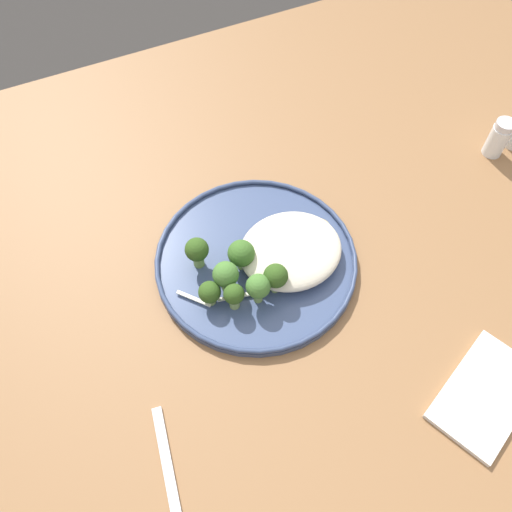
# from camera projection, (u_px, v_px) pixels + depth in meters

# --- Properties ---
(ground) EXTENTS (6.00, 6.00, 0.00)m
(ground) POSITION_uv_depth(u_px,v_px,m) (270.00, 393.00, 1.43)
(ground) COLOR #2D2B28
(wooden_dining_table) EXTENTS (1.40, 1.00, 0.74)m
(wooden_dining_table) POSITION_uv_depth(u_px,v_px,m) (278.00, 264.00, 0.87)
(wooden_dining_table) COLOR brown
(wooden_dining_table) RESTS_ON ground
(dinner_plate) EXTENTS (0.29, 0.29, 0.02)m
(dinner_plate) POSITION_uv_depth(u_px,v_px,m) (256.00, 260.00, 0.77)
(dinner_plate) COLOR #38476B
(dinner_plate) RESTS_ON wooden_dining_table
(noodle_bed) EXTENTS (0.15, 0.13, 0.04)m
(noodle_bed) POSITION_uv_depth(u_px,v_px,m) (291.00, 250.00, 0.76)
(noodle_bed) COLOR beige
(noodle_bed) RESTS_ON dinner_plate
(seared_scallop_large_seared) EXTENTS (0.03, 0.03, 0.01)m
(seared_scallop_large_seared) POSITION_uv_depth(u_px,v_px,m) (319.00, 229.00, 0.79)
(seared_scallop_large_seared) COLOR #E5C689
(seared_scallop_large_seared) RESTS_ON dinner_plate
(seared_scallop_right_edge) EXTENTS (0.03, 0.03, 0.01)m
(seared_scallop_right_edge) POSITION_uv_depth(u_px,v_px,m) (311.00, 266.00, 0.75)
(seared_scallop_right_edge) COLOR beige
(seared_scallop_right_edge) RESTS_ON dinner_plate
(seared_scallop_on_noodles) EXTENTS (0.03, 0.03, 0.02)m
(seared_scallop_on_noodles) POSITION_uv_depth(u_px,v_px,m) (287.00, 250.00, 0.77)
(seared_scallop_on_noodles) COLOR #DBB77A
(seared_scallop_on_noodles) RESTS_ON dinner_plate
(seared_scallop_front_small) EXTENTS (0.03, 0.03, 0.01)m
(seared_scallop_front_small) POSITION_uv_depth(u_px,v_px,m) (276.00, 238.00, 0.78)
(seared_scallop_front_small) COLOR #DBB77A
(seared_scallop_front_small) RESTS_ON dinner_plate
(broccoli_floret_left_leaning) EXTENTS (0.04, 0.04, 0.06)m
(broccoli_floret_left_leaning) POSITION_uv_depth(u_px,v_px,m) (226.00, 275.00, 0.72)
(broccoli_floret_left_leaning) COLOR #89A356
(broccoli_floret_left_leaning) RESTS_ON dinner_plate
(broccoli_floret_front_edge) EXTENTS (0.04, 0.04, 0.05)m
(broccoli_floret_front_edge) POSITION_uv_depth(u_px,v_px,m) (241.00, 254.00, 0.74)
(broccoli_floret_front_edge) COLOR #7A994C
(broccoli_floret_front_edge) RESTS_ON dinner_plate
(broccoli_floret_center_pile) EXTENTS (0.03, 0.03, 0.05)m
(broccoli_floret_center_pile) POSITION_uv_depth(u_px,v_px,m) (258.00, 287.00, 0.71)
(broccoli_floret_center_pile) COLOR #7A994C
(broccoli_floret_center_pile) RESTS_ON dinner_plate
(broccoli_floret_split_head) EXTENTS (0.03, 0.03, 0.05)m
(broccoli_floret_split_head) POSITION_uv_depth(u_px,v_px,m) (198.00, 252.00, 0.74)
(broccoli_floret_split_head) COLOR #7A994C
(broccoli_floret_split_head) RESTS_ON dinner_plate
(broccoli_floret_tall_stalk) EXTENTS (0.03, 0.03, 0.04)m
(broccoli_floret_tall_stalk) POSITION_uv_depth(u_px,v_px,m) (210.00, 293.00, 0.71)
(broccoli_floret_tall_stalk) COLOR #89A356
(broccoli_floret_tall_stalk) RESTS_ON dinner_plate
(broccoli_floret_right_tilted) EXTENTS (0.03, 0.03, 0.05)m
(broccoli_floret_right_tilted) POSITION_uv_depth(u_px,v_px,m) (234.00, 295.00, 0.71)
(broccoli_floret_right_tilted) COLOR #89A356
(broccoli_floret_right_tilted) RESTS_ON dinner_plate
(broccoli_floret_beside_noodles) EXTENTS (0.03, 0.03, 0.06)m
(broccoli_floret_beside_noodles) POSITION_uv_depth(u_px,v_px,m) (276.00, 277.00, 0.71)
(broccoli_floret_beside_noodles) COLOR #89A356
(broccoli_floret_beside_noodles) RESTS_ON dinner_plate
(onion_sliver_short_strip) EXTENTS (0.04, 0.04, 0.00)m
(onion_sliver_short_strip) POSITION_uv_depth(u_px,v_px,m) (194.00, 299.00, 0.73)
(onion_sliver_short_strip) COLOR silver
(onion_sliver_short_strip) RESTS_ON dinner_plate
(onion_sliver_long_sliver) EXTENTS (0.05, 0.02, 0.00)m
(onion_sliver_long_sliver) POSITION_uv_depth(u_px,v_px,m) (235.00, 297.00, 0.73)
(onion_sliver_long_sliver) COLOR silver
(onion_sliver_long_sliver) RESTS_ON dinner_plate
(dinner_fork) EXTENTS (0.05, 0.19, 0.00)m
(dinner_fork) POSITION_uv_depth(u_px,v_px,m) (172.00, 493.00, 0.61)
(dinner_fork) COLOR silver
(dinner_fork) RESTS_ON wooden_dining_table
(folded_napkin) EXTENTS (0.17, 0.14, 0.01)m
(folded_napkin) POSITION_uv_depth(u_px,v_px,m) (486.00, 394.00, 0.67)
(folded_napkin) COLOR silver
(folded_napkin) RESTS_ON wooden_dining_table
(salt_shaker) EXTENTS (0.03, 0.03, 0.07)m
(salt_shaker) POSITION_uv_depth(u_px,v_px,m) (498.00, 138.00, 0.87)
(salt_shaker) COLOR white
(salt_shaker) RESTS_ON wooden_dining_table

